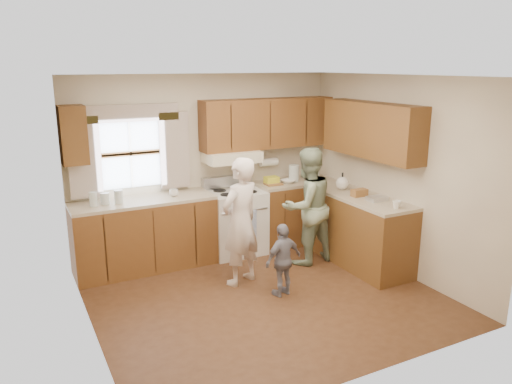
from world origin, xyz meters
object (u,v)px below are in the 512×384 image
stove (235,221)px  child (283,260)px  woman_left (240,222)px  woman_right (307,206)px

stove → child: bearing=-93.2°
stove → woman_left: size_ratio=0.68×
stove → child: stove is taller
stove → woman_left: bearing=-111.2°
child → woman_left: bearing=-73.7°
woman_right → child: woman_right is taller
child → woman_right: bearing=-149.3°
woman_left → woman_right: woman_right is taller
stove → child: (-0.08, -1.49, -0.03)m
stove → woman_left: 1.08m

